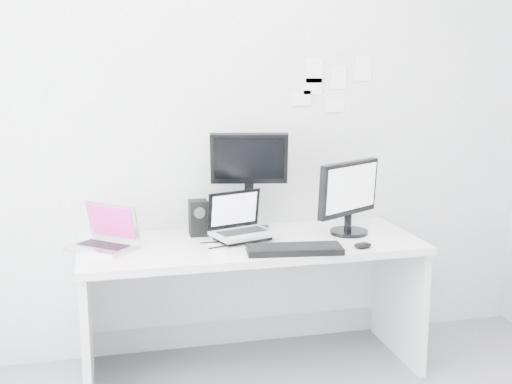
% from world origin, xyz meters
% --- Properties ---
extents(back_wall, '(3.60, 0.00, 3.60)m').
position_xyz_m(back_wall, '(0.00, 1.60, 1.35)').
color(back_wall, silver).
rests_on(back_wall, ground).
extents(desk, '(1.80, 0.70, 0.73)m').
position_xyz_m(desk, '(0.00, 1.25, 0.36)').
color(desk, silver).
rests_on(desk, ground).
extents(macbook, '(0.40, 0.39, 0.24)m').
position_xyz_m(macbook, '(-0.78, 1.27, 0.85)').
color(macbook, '#B2B1B6').
rests_on(macbook, desk).
extents(speaker, '(0.10, 0.10, 0.20)m').
position_xyz_m(speaker, '(-0.26, 1.44, 0.83)').
color(speaker, black).
rests_on(speaker, desk).
extents(dell_laptop, '(0.38, 0.33, 0.26)m').
position_xyz_m(dell_laptop, '(-0.04, 1.28, 0.86)').
color(dell_laptop, '#ADAFB5').
rests_on(dell_laptop, desk).
extents(rear_monitor, '(0.45, 0.24, 0.58)m').
position_xyz_m(rear_monitor, '(0.03, 1.45, 1.02)').
color(rear_monitor, black).
rests_on(rear_monitor, desk).
extents(samsung_monitor, '(0.50, 0.42, 0.42)m').
position_xyz_m(samsung_monitor, '(0.56, 1.27, 0.94)').
color(samsung_monitor, black).
rests_on(samsung_monitor, desk).
extents(keyboard, '(0.49, 0.23, 0.03)m').
position_xyz_m(keyboard, '(0.16, 1.00, 0.75)').
color(keyboard, black).
rests_on(keyboard, desk).
extents(mouse, '(0.11, 0.08, 0.03)m').
position_xyz_m(mouse, '(0.52, 0.98, 0.75)').
color(mouse, black).
rests_on(mouse, desk).
extents(wall_note_0, '(0.10, 0.00, 0.14)m').
position_xyz_m(wall_note_0, '(0.45, 1.59, 1.62)').
color(wall_note_0, white).
rests_on(wall_note_0, back_wall).
extents(wall_note_1, '(0.09, 0.00, 0.13)m').
position_xyz_m(wall_note_1, '(0.60, 1.59, 1.58)').
color(wall_note_1, white).
rests_on(wall_note_1, back_wall).
extents(wall_note_2, '(0.10, 0.00, 0.14)m').
position_xyz_m(wall_note_2, '(0.75, 1.59, 1.63)').
color(wall_note_2, white).
rests_on(wall_note_2, back_wall).
extents(wall_note_3, '(0.11, 0.00, 0.08)m').
position_xyz_m(wall_note_3, '(0.58, 1.59, 1.42)').
color(wall_note_3, white).
rests_on(wall_note_3, back_wall).
extents(wall_note_4, '(0.11, 0.00, 0.09)m').
position_xyz_m(wall_note_4, '(0.44, 1.59, 1.53)').
color(wall_note_4, white).
rests_on(wall_note_4, back_wall).
extents(wall_note_5, '(0.12, 0.00, 0.09)m').
position_xyz_m(wall_note_5, '(0.37, 1.59, 1.47)').
color(wall_note_5, white).
rests_on(wall_note_5, back_wall).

